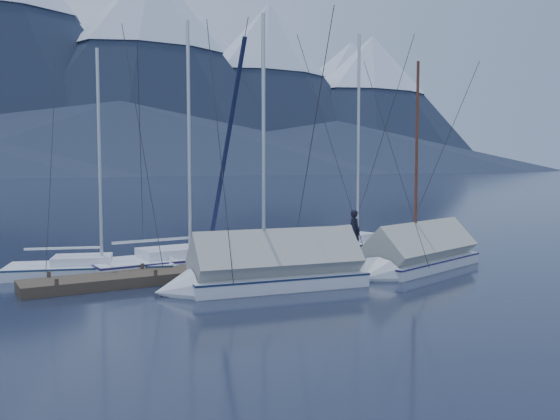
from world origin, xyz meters
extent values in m
plane|color=black|center=(0.00, 0.00, 0.00)|extent=(1000.00, 1000.00, 0.00)
cone|color=#475675|center=(40.00, 430.00, 70.00)|extent=(330.00, 330.00, 140.00)
cone|color=silver|center=(40.00, 430.00, 111.10)|extent=(142.76, 142.76, 58.80)
cone|color=#475675|center=(180.00, 445.00, 62.50)|extent=(308.00, 308.00, 125.00)
cone|color=silver|center=(180.00, 445.00, 99.25)|extent=(133.24, 133.24, 52.50)
cone|color=#475675|center=(320.00, 425.00, 57.50)|extent=(286.00, 286.00, 115.00)
cone|color=silver|center=(320.00, 425.00, 91.35)|extent=(123.72, 123.72, 48.30)
cone|color=#192133|center=(90.00, 290.00, 55.00)|extent=(190.00, 190.00, 110.00)
cone|color=silver|center=(90.00, 290.00, 87.40)|extent=(82.19, 82.19, 46.20)
cone|color=#192133|center=(165.00, 300.00, 50.00)|extent=(182.40, 182.40, 100.00)
cone|color=silver|center=(165.00, 300.00, 79.50)|extent=(78.91, 78.91, 42.00)
cone|color=#192133|center=(240.00, 295.00, 44.00)|extent=(197.60, 197.60, 88.00)
cone|color=silver|center=(240.00, 295.00, 70.02)|extent=(85.48, 85.48, 36.96)
cone|color=#192133|center=(60.00, 245.00, 16.00)|extent=(390.00, 390.00, 32.00)
cone|color=#192133|center=(180.00, 250.00, 14.00)|extent=(364.00, 364.00, 28.00)
cube|color=#382D23|center=(0.00, 2.00, 0.17)|extent=(18.00, 1.50, 0.34)
cube|color=black|center=(-6.00, 2.00, -0.05)|extent=(3.00, 1.30, 0.30)
cube|color=black|center=(0.00, 2.00, -0.05)|extent=(3.00, 1.30, 0.30)
cube|color=black|center=(6.00, 2.00, -0.05)|extent=(3.00, 1.30, 0.30)
cylinder|color=#382D23|center=(-8.00, 2.70, 0.35)|extent=(0.12, 0.12, 0.35)
cylinder|color=#382D23|center=(-8.00, 1.30, 0.35)|extent=(0.12, 0.12, 0.35)
cylinder|color=#382D23|center=(-5.00, 2.70, 0.35)|extent=(0.12, 0.12, 0.35)
cylinder|color=#382D23|center=(-5.00, 1.30, 0.35)|extent=(0.12, 0.12, 0.35)
cylinder|color=#382D23|center=(-2.00, 2.70, 0.35)|extent=(0.12, 0.12, 0.35)
cylinder|color=#382D23|center=(-2.00, 1.30, 0.35)|extent=(0.12, 0.12, 0.35)
cylinder|color=#382D23|center=(1.00, 2.70, 0.35)|extent=(0.12, 0.12, 0.35)
cylinder|color=#382D23|center=(1.00, 1.30, 0.35)|extent=(0.12, 0.12, 0.35)
cylinder|color=#382D23|center=(4.00, 2.70, 0.35)|extent=(0.12, 0.12, 0.35)
cylinder|color=#382D23|center=(4.00, 1.30, 0.35)|extent=(0.12, 0.12, 0.35)
cylinder|color=#382D23|center=(7.00, 2.70, 0.35)|extent=(0.12, 0.12, 0.35)
cylinder|color=#382D23|center=(7.00, 1.30, 0.35)|extent=(0.12, 0.12, 0.35)
cube|color=white|center=(-6.37, 4.25, 0.11)|extent=(5.88, 3.55, 0.61)
cube|color=white|center=(-6.37, 4.25, -0.17)|extent=(4.82, 2.49, 0.28)
cube|color=navy|center=(-6.37, 4.25, 0.37)|extent=(5.94, 3.59, 0.06)
cone|color=white|center=(-3.33, 3.22, 0.11)|extent=(1.54, 2.02, 1.79)
cube|color=white|center=(-6.63, 4.34, 0.56)|extent=(2.27, 1.86, 0.28)
cylinder|color=#B2B7BF|center=(-6.02, 4.13, 4.14)|extent=(0.11, 0.11, 7.44)
cylinder|color=#B2B7BF|center=(-7.25, 4.55, 0.98)|extent=(2.40, 0.88, 0.08)
cylinder|color=#26262B|center=(-4.70, 3.69, 4.14)|extent=(0.92, 2.67, 7.45)
cube|color=white|center=(-3.21, 3.93, 0.13)|extent=(6.60, 2.51, 0.71)
cube|color=white|center=(-3.21, 3.93, -0.19)|extent=(5.57, 1.48, 0.32)
cube|color=#1F1B51|center=(-3.21, 3.93, 0.43)|extent=(6.67, 2.53, 0.06)
cone|color=white|center=(0.52, 4.12, 0.13)|extent=(1.30, 2.14, 2.08)
cube|color=white|center=(-3.54, 3.91, 0.65)|extent=(2.35, 1.63, 0.32)
cylinder|color=#B2B7BF|center=(-2.78, 3.95, 4.82)|extent=(0.13, 0.13, 8.66)
cylinder|color=#B2B7BF|center=(-4.29, 3.87, 1.14)|extent=(2.92, 0.25, 0.10)
cylinder|color=#26262B|center=(-1.16, 4.04, 4.82)|extent=(0.20, 3.27, 8.67)
cube|color=white|center=(4.86, 4.13, 0.14)|extent=(7.14, 3.74, 0.75)
cube|color=white|center=(4.86, 4.13, -0.20)|extent=(5.91, 2.52, 0.34)
cube|color=#162944|center=(4.86, 4.13, 0.45)|extent=(7.21, 3.78, 0.07)
cone|color=white|center=(8.67, 5.01, 0.14)|extent=(1.70, 2.40, 2.18)
cube|color=white|center=(4.53, 4.05, 0.68)|extent=(2.68, 2.08, 0.34)
cylinder|color=#B2B7BF|center=(5.30, 4.23, 5.04)|extent=(0.14, 0.14, 9.07)
cylinder|color=#B2B7BF|center=(3.76, 3.87, 1.19)|extent=(3.00, 0.79, 0.10)
cylinder|color=#26262B|center=(6.96, 4.61, 5.04)|extent=(0.80, 3.34, 9.08)
cube|color=silver|center=(4.60, -0.50, 0.11)|extent=(5.90, 3.44, 0.59)
cube|color=silver|center=(4.60, -0.50, -0.16)|extent=(4.85, 2.36, 0.27)
cube|color=#201B51|center=(4.60, -0.50, 0.36)|extent=(5.96, 3.48, 0.05)
cone|color=silver|center=(1.54, -1.38, 0.11)|extent=(1.48, 2.10, 1.90)
cylinder|color=#592819|center=(4.26, -0.60, 4.00)|extent=(0.11, 0.11, 7.19)
cylinder|color=#592819|center=(5.47, -0.25, 0.94)|extent=(2.43, 0.77, 0.08)
cylinder|color=#26262B|center=(2.92, -0.99, 4.00)|extent=(0.80, 2.70, 7.20)
cube|color=#A1A298|center=(4.60, -0.50, 0.76)|extent=(5.65, 3.40, 2.01)
cube|color=silver|center=(-1.77, -0.78, 0.12)|extent=(5.85, 2.85, 0.66)
cube|color=silver|center=(-1.77, -0.78, -0.18)|extent=(4.88, 1.83, 0.30)
cube|color=#172646|center=(-1.77, -0.78, 0.40)|extent=(5.91, 2.88, 0.06)
cone|color=silver|center=(-4.99, -0.28, 0.12)|extent=(1.39, 2.07, 1.92)
cylinder|color=#B2B7BF|center=(-2.17, -0.72, 4.46)|extent=(0.12, 0.12, 8.01)
cylinder|color=#B2B7BF|center=(-0.78, -0.94, 1.05)|extent=(2.51, 0.48, 0.09)
cylinder|color=#26262B|center=(-3.55, -0.50, 4.46)|extent=(0.46, 2.80, 8.02)
cube|color=#A09F95|center=(-1.77, -0.78, 0.85)|extent=(5.58, 2.84, 2.04)
imported|color=black|center=(3.61, 2.20, 1.20)|extent=(0.49, 0.68, 1.72)
camera|label=1|loc=(-10.93, -16.85, 3.86)|focal=38.00mm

